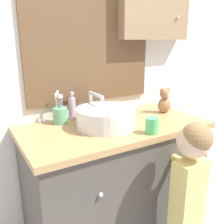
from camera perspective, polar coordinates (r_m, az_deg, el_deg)
name	(u,v)px	position (r m, az deg, el deg)	size (l,w,h in m)	color
wall_back	(94,48)	(1.72, -4.03, 14.35)	(3.20, 0.18, 2.50)	silver
vanity_counter	(115,186)	(1.70, 0.60, -16.46)	(1.12, 0.58, 0.85)	#4C4742
sink_basin	(106,117)	(1.47, -1.46, -1.13)	(0.35, 0.40, 0.18)	silver
toothbrush_holder	(60,115)	(1.56, -11.77, -0.65)	(0.09, 0.09, 0.20)	#66B27F
soap_dispenser	(72,108)	(1.61, -9.13, 0.87)	(0.05, 0.05, 0.18)	#CCA3BC
child_figure	(189,187)	(1.43, 17.18, -16.05)	(0.19, 0.46, 0.96)	slate
teddy_bear	(165,101)	(1.78, 11.93, 2.48)	(0.10, 0.08, 0.18)	#9E7047
drinking_cup	(152,126)	(1.38, 9.11, -3.08)	(0.07, 0.07, 0.09)	#4CC670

